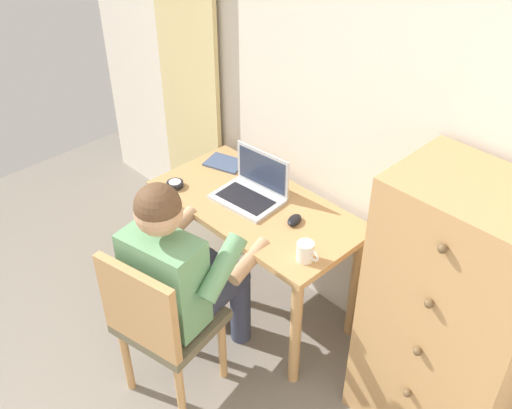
{
  "coord_description": "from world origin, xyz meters",
  "views": [
    {
      "loc": [
        1.22,
        0.15,
        2.48
      ],
      "look_at": [
        -0.42,
        1.74,
        0.83
      ],
      "focal_mm": 41.12,
      "sensor_mm": 36.0,
      "label": 1
    }
  ],
  "objects_px": {
    "desk": "(256,222)",
    "coffee_mug": "(306,252)",
    "computer_mouse": "(294,220)",
    "notebook_pad": "(225,163)",
    "person_seated": "(184,270)",
    "desk_clock": "(175,184)",
    "dresser": "(450,320)",
    "laptop": "(252,189)",
    "chair": "(160,322)"
  },
  "relations": [
    {
      "from": "desk",
      "to": "coffee_mug",
      "type": "xyz_separation_m",
      "value": [
        0.46,
        -0.14,
        0.17
      ]
    },
    {
      "from": "computer_mouse",
      "to": "notebook_pad",
      "type": "relative_size",
      "value": 0.48
    },
    {
      "from": "desk",
      "to": "person_seated",
      "type": "relative_size",
      "value": 0.94
    },
    {
      "from": "desk",
      "to": "desk_clock",
      "type": "relative_size",
      "value": 12.49
    },
    {
      "from": "computer_mouse",
      "to": "coffee_mug",
      "type": "bearing_deg",
      "value": -55.27
    },
    {
      "from": "desk",
      "to": "dresser",
      "type": "distance_m",
      "value": 1.09
    },
    {
      "from": "dresser",
      "to": "computer_mouse",
      "type": "height_order",
      "value": "dresser"
    },
    {
      "from": "laptop",
      "to": "desk",
      "type": "bearing_deg",
      "value": -25.03
    },
    {
      "from": "dresser",
      "to": "chair",
      "type": "bearing_deg",
      "value": -140.57
    },
    {
      "from": "computer_mouse",
      "to": "laptop",
      "type": "bearing_deg",
      "value": 161.18
    },
    {
      "from": "chair",
      "to": "computer_mouse",
      "type": "bearing_deg",
      "value": 80.9
    },
    {
      "from": "notebook_pad",
      "to": "desk_clock",
      "type": "bearing_deg",
      "value": -110.55
    },
    {
      "from": "notebook_pad",
      "to": "desk",
      "type": "bearing_deg",
      "value": -37.42
    },
    {
      "from": "desk_clock",
      "to": "coffee_mug",
      "type": "bearing_deg",
      "value": 3.81
    },
    {
      "from": "dresser",
      "to": "notebook_pad",
      "type": "height_order",
      "value": "dresser"
    },
    {
      "from": "desk_clock",
      "to": "coffee_mug",
      "type": "xyz_separation_m",
      "value": [
        0.88,
        0.06,
        0.03
      ]
    },
    {
      "from": "dresser",
      "to": "person_seated",
      "type": "height_order",
      "value": "dresser"
    },
    {
      "from": "dresser",
      "to": "computer_mouse",
      "type": "bearing_deg",
      "value": -177.06
    },
    {
      "from": "laptop",
      "to": "desk_clock",
      "type": "bearing_deg",
      "value": -147.36
    },
    {
      "from": "notebook_pad",
      "to": "coffee_mug",
      "type": "distance_m",
      "value": 0.91
    },
    {
      "from": "person_seated",
      "to": "coffee_mug",
      "type": "relative_size",
      "value": 10.0
    },
    {
      "from": "coffee_mug",
      "to": "desk_clock",
      "type": "bearing_deg",
      "value": -176.19
    },
    {
      "from": "chair",
      "to": "computer_mouse",
      "type": "xyz_separation_m",
      "value": [
        0.12,
        0.75,
        0.25
      ]
    },
    {
      "from": "dresser",
      "to": "coffee_mug",
      "type": "bearing_deg",
      "value": -161.43
    },
    {
      "from": "person_seated",
      "to": "laptop",
      "type": "distance_m",
      "value": 0.6
    },
    {
      "from": "laptop",
      "to": "computer_mouse",
      "type": "bearing_deg",
      "value": -0.53
    },
    {
      "from": "person_seated",
      "to": "desk_clock",
      "type": "bearing_deg",
      "value": 145.45
    },
    {
      "from": "desk",
      "to": "coffee_mug",
      "type": "bearing_deg",
      "value": -16.97
    },
    {
      "from": "laptop",
      "to": "coffee_mug",
      "type": "distance_m",
      "value": 0.55
    },
    {
      "from": "computer_mouse",
      "to": "desk_clock",
      "type": "xyz_separation_m",
      "value": [
        -0.66,
        -0.23,
        -0.0
      ]
    },
    {
      "from": "person_seated",
      "to": "laptop",
      "type": "xyz_separation_m",
      "value": [
        -0.15,
        0.58,
        0.1
      ]
    },
    {
      "from": "dresser",
      "to": "notebook_pad",
      "type": "xyz_separation_m",
      "value": [
        -1.49,
        0.07,
        0.07
      ]
    },
    {
      "from": "desk_clock",
      "to": "notebook_pad",
      "type": "xyz_separation_m",
      "value": [
        0.02,
        0.34,
        -0.01
      ]
    },
    {
      "from": "desk_clock",
      "to": "dresser",
      "type": "bearing_deg",
      "value": 10.13
    },
    {
      "from": "laptop",
      "to": "desk_clock",
      "type": "distance_m",
      "value": 0.42
    },
    {
      "from": "dresser",
      "to": "person_seated",
      "type": "distance_m",
      "value": 1.18
    },
    {
      "from": "person_seated",
      "to": "notebook_pad",
      "type": "height_order",
      "value": "person_seated"
    },
    {
      "from": "dresser",
      "to": "notebook_pad",
      "type": "relative_size",
      "value": 6.3
    },
    {
      "from": "desk",
      "to": "dresser",
      "type": "bearing_deg",
      "value": 3.65
    },
    {
      "from": "desk_clock",
      "to": "chair",
      "type": "bearing_deg",
      "value": -44.44
    },
    {
      "from": "coffee_mug",
      "to": "laptop",
      "type": "bearing_deg",
      "value": 162.05
    },
    {
      "from": "desk",
      "to": "laptop",
      "type": "height_order",
      "value": "laptop"
    },
    {
      "from": "chair",
      "to": "person_seated",
      "type": "relative_size",
      "value": 0.74
    },
    {
      "from": "desk",
      "to": "notebook_pad",
      "type": "xyz_separation_m",
      "value": [
        -0.4,
        0.14,
        0.12
      ]
    },
    {
      "from": "desk",
      "to": "person_seated",
      "type": "bearing_deg",
      "value": -80.95
    },
    {
      "from": "desk_clock",
      "to": "coffee_mug",
      "type": "relative_size",
      "value": 0.75
    },
    {
      "from": "desk_clock",
      "to": "coffee_mug",
      "type": "height_order",
      "value": "coffee_mug"
    },
    {
      "from": "chair",
      "to": "laptop",
      "type": "bearing_deg",
      "value": 103.5
    },
    {
      "from": "notebook_pad",
      "to": "dresser",
      "type": "bearing_deg",
      "value": -20.78
    },
    {
      "from": "dresser",
      "to": "person_seated",
      "type": "bearing_deg",
      "value": -148.37
    }
  ]
}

